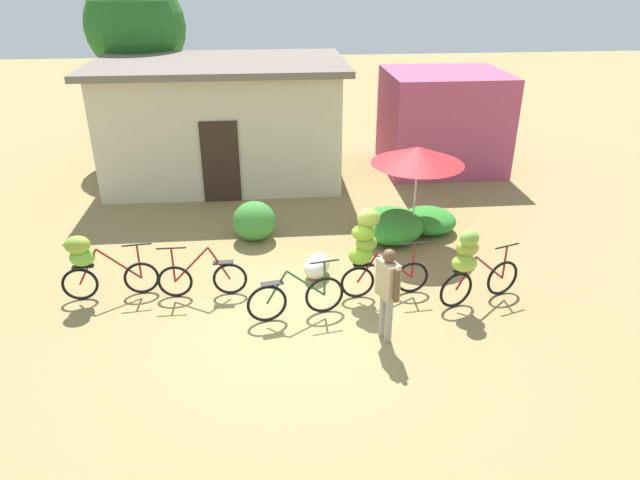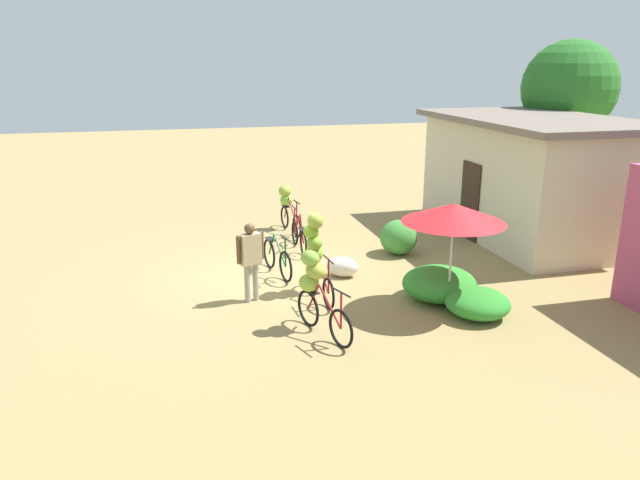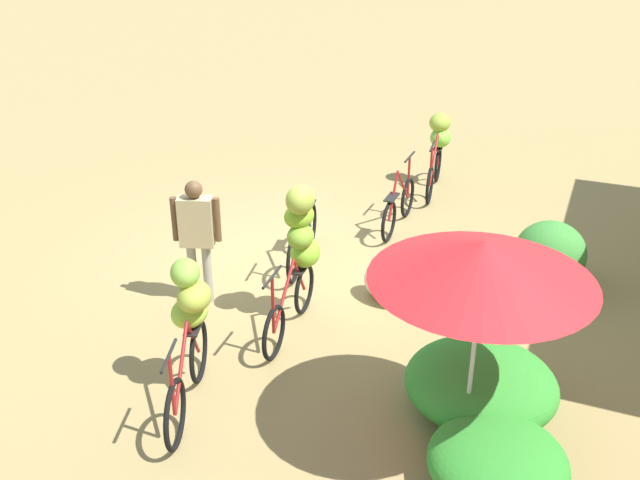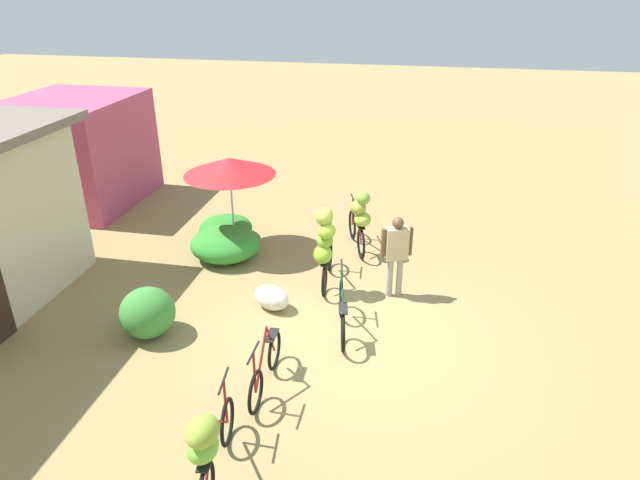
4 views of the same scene
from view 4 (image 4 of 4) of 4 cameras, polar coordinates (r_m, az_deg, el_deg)
name	(u,v)px [view 4 (image 4 of 4)]	position (r m, az deg, el deg)	size (l,w,h in m)	color
ground_plane	(352,332)	(9.56, 3.19, -9.27)	(60.00, 60.00, 0.00)	#947E4E
shop_pink	(78,151)	(15.67, -23.15, 8.21)	(3.20, 2.80, 2.68)	#B7466C
hedge_bush_front_left	(147,313)	(9.69, -16.97, -7.01)	(0.90, 0.89, 0.84)	#3B8636
hedge_bush_front_right	(225,244)	(11.90, -9.50, -0.41)	(1.38, 1.45, 0.65)	#308A2D
hedge_bush_mid	(226,228)	(12.81, -9.47, 1.19)	(1.20, 1.18, 0.51)	#2D8A2B
market_umbrella	(229,166)	(11.73, -9.10, 7.33)	(1.89, 1.89, 2.04)	beige
bicycle_leftmost	(208,443)	(6.72, -11.24, -19.41)	(1.64, 0.40, 1.22)	black
bicycle_near_pile	(265,368)	(8.28, -5.52, -12.70)	(1.56, 0.14, 0.97)	black
bicycle_center_loaded	(342,313)	(9.38, 2.23, -7.32)	(1.63, 0.36, 0.98)	black
bicycle_by_shop	(325,243)	(10.28, 0.51, -0.34)	(1.60, 0.44, 1.67)	black
bicycle_rightmost	(360,217)	(11.78, 4.01, 2.32)	(1.58, 0.66, 1.43)	black
produce_sack	(271,297)	(10.10, -4.91, -5.78)	(0.70, 0.44, 0.44)	silver
person_vendor	(396,249)	(10.20, 7.69, -0.90)	(0.33, 0.55, 1.57)	gray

